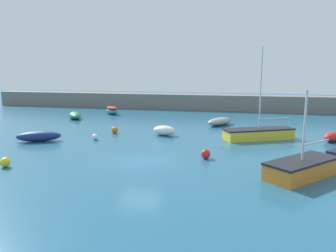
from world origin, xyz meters
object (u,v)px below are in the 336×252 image
at_px(mooring_buoy_white, 95,137).
at_px(rowboat_white_midwater, 75,115).
at_px(mooring_buoy_yellow, 5,162).
at_px(sailboat_twin_hulled, 302,168).
at_px(fishing_dinghy_green, 333,137).
at_px(sailboat_tall_mast, 259,133).
at_px(rowboat_with_red_cover, 112,110).
at_px(mooring_buoy_red, 206,154).
at_px(open_tender_yellow, 220,121).
at_px(rowboat_blue_near, 39,136).
at_px(dinghy_near_pier, 164,130).
at_px(mooring_buoy_orange, 115,130).

bearing_deg(mooring_buoy_white, rowboat_white_midwater, 125.89).
distance_m(rowboat_white_midwater, mooring_buoy_yellow, 18.78).
relative_size(sailboat_twin_hulled, fishing_dinghy_green, 2.13).
xyz_separation_m(sailboat_tall_mast, sailboat_twin_hulled, (1.79, -9.26, 0.01)).
bearing_deg(rowboat_with_red_cover, mooring_buoy_red, -1.53).
bearing_deg(mooring_buoy_yellow, mooring_buoy_red, 21.58).
height_order(sailboat_twin_hulled, mooring_buoy_white, sailboat_twin_hulled).
height_order(open_tender_yellow, mooring_buoy_red, open_tender_yellow).
relative_size(rowboat_blue_near, mooring_buoy_red, 5.90).
height_order(sailboat_tall_mast, dinghy_near_pier, sailboat_tall_mast).
xyz_separation_m(open_tender_yellow, rowboat_blue_near, (-13.33, -10.77, 0.02)).
distance_m(rowboat_with_red_cover, fishing_dinghy_green, 25.53).
height_order(rowboat_white_midwater, mooring_buoy_yellow, rowboat_white_midwater).
xyz_separation_m(open_tender_yellow, rowboat_white_midwater, (-16.49, 0.73, -0.01)).
relative_size(dinghy_near_pier, rowboat_with_red_cover, 0.75).
bearing_deg(mooring_buoy_red, mooring_buoy_orange, 143.40).
relative_size(dinghy_near_pier, sailboat_twin_hulled, 0.48).
xyz_separation_m(rowboat_with_red_cover, mooring_buoy_yellow, (2.74, -22.58, -0.19)).
height_order(dinghy_near_pier, mooring_buoy_orange, dinghy_near_pier).
bearing_deg(mooring_buoy_red, open_tender_yellow, 90.07).
relative_size(open_tender_yellow, mooring_buoy_yellow, 6.24).
height_order(rowboat_white_midwater, rowboat_blue_near, rowboat_blue_near).
bearing_deg(open_tender_yellow, rowboat_with_red_cover, 102.80).
bearing_deg(mooring_buoy_red, fishing_dinghy_green, 38.02).
distance_m(rowboat_blue_near, sailboat_twin_hulled, 19.20).
bearing_deg(mooring_buoy_white, dinghy_near_pier, 31.00).
distance_m(mooring_buoy_red, mooring_buoy_yellow, 11.97).
relative_size(open_tender_yellow, sailboat_twin_hulled, 0.78).
xyz_separation_m(sailboat_twin_hulled, mooring_buoy_orange, (-14.10, 9.00, -0.20)).
relative_size(sailboat_tall_mast, mooring_buoy_orange, 12.59).
bearing_deg(fishing_dinghy_green, mooring_buoy_white, -39.13).
bearing_deg(dinghy_near_pier, mooring_buoy_red, -44.11).
xyz_separation_m(sailboat_tall_mast, mooring_buoy_red, (-3.52, -6.79, -0.18)).
height_order(mooring_buoy_red, mooring_buoy_yellow, mooring_buoy_red).
relative_size(dinghy_near_pier, open_tender_yellow, 0.62).
bearing_deg(rowboat_blue_near, rowboat_with_red_cover, 66.85).
relative_size(fishing_dinghy_green, mooring_buoy_red, 3.62).
height_order(dinghy_near_pier, rowboat_white_midwater, dinghy_near_pier).
relative_size(rowboat_blue_near, fishing_dinghy_green, 1.63).
distance_m(fishing_dinghy_green, mooring_buoy_orange, 17.95).
bearing_deg(sailboat_twin_hulled, mooring_buoy_red, -73.03).
bearing_deg(dinghy_near_pier, rowboat_blue_near, -140.62).
distance_m(rowboat_blue_near, fishing_dinghy_green, 23.05).
bearing_deg(mooring_buoy_orange, rowboat_blue_near, -135.77).
height_order(sailboat_tall_mast, sailboat_twin_hulled, sailboat_tall_mast).
distance_m(sailboat_tall_mast, sailboat_twin_hulled, 9.44).
distance_m(dinghy_near_pier, mooring_buoy_white, 5.82).
bearing_deg(mooring_buoy_yellow, mooring_buoy_white, 76.97).
bearing_deg(sailboat_twin_hulled, open_tender_yellow, -118.89).
bearing_deg(fishing_dinghy_green, rowboat_blue_near, -37.34).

